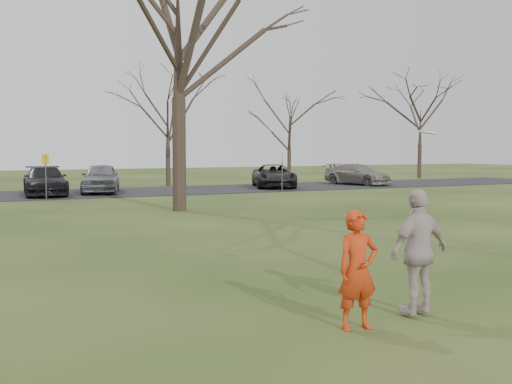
% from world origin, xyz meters
% --- Properties ---
extents(ground, '(120.00, 120.00, 0.00)m').
position_xyz_m(ground, '(0.00, 0.00, 0.00)').
color(ground, '#1E380F').
rests_on(ground, ground).
extents(parking_strip, '(62.00, 6.50, 0.04)m').
position_xyz_m(parking_strip, '(0.00, 25.00, 0.02)').
color(parking_strip, black).
rests_on(parking_strip, ground).
extents(player_defender, '(0.60, 0.42, 1.57)m').
position_xyz_m(player_defender, '(-0.57, -0.35, 0.79)').
color(player_defender, red).
rests_on(player_defender, ground).
extents(car_3, '(2.24, 4.94, 1.40)m').
position_xyz_m(car_3, '(-1.77, 24.48, 0.74)').
color(car_3, black).
rests_on(car_3, parking_strip).
extents(car_4, '(2.85, 4.75, 1.51)m').
position_xyz_m(car_4, '(1.00, 24.90, 0.80)').
color(car_4, slate).
rests_on(car_4, parking_strip).
extents(car_6, '(3.71, 5.26, 1.33)m').
position_xyz_m(car_6, '(10.93, 24.80, 0.71)').
color(car_6, black).
rests_on(car_6, parking_strip).
extents(car_7, '(3.09, 4.81, 1.30)m').
position_xyz_m(car_7, '(16.81, 24.88, 0.69)').
color(car_7, gray).
rests_on(car_7, parking_strip).
extents(catching_play, '(1.08, 0.56, 2.58)m').
position_xyz_m(catching_play, '(0.55, -0.21, 0.93)').
color(catching_play, '#BBA9A8').
rests_on(catching_play, ground).
extents(sign_yellow, '(0.35, 0.35, 2.08)m').
position_xyz_m(sign_yellow, '(-2.00, 22.00, 1.45)').
color(sign_yellow, '#47474C').
rests_on(sign_yellow, ground).
extents(sign_white, '(0.35, 0.35, 2.08)m').
position_xyz_m(sign_white, '(10.00, 22.00, 1.45)').
color(sign_white, '#47474C').
rests_on(sign_white, ground).
extents(big_tree, '(9.00, 9.00, 14.00)m').
position_xyz_m(big_tree, '(2.00, 15.00, 7.00)').
color(big_tree, '#352821').
rests_on(big_tree, ground).
extents(small_tree_row, '(55.00, 5.90, 8.50)m').
position_xyz_m(small_tree_row, '(4.38, 30.06, 3.89)').
color(small_tree_row, '#352821').
rests_on(small_tree_row, ground).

